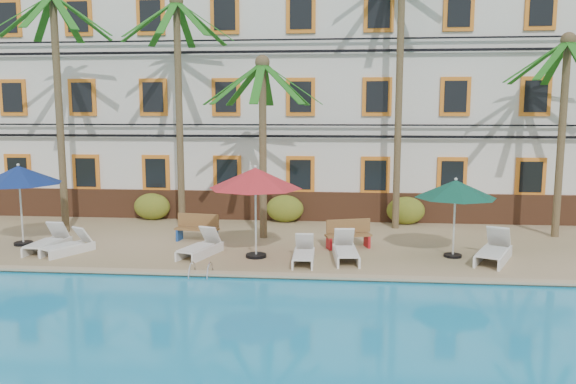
# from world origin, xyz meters

# --- Properties ---
(ground) EXTENTS (100.00, 100.00, 0.00)m
(ground) POSITION_xyz_m (0.00, 0.00, 0.00)
(ground) COLOR #384C23
(ground) RESTS_ON ground
(pool_deck) EXTENTS (30.00, 12.00, 0.25)m
(pool_deck) POSITION_xyz_m (0.00, 5.00, 0.12)
(pool_deck) COLOR tan
(pool_deck) RESTS_ON ground
(pool_coping) EXTENTS (30.00, 0.35, 0.06)m
(pool_coping) POSITION_xyz_m (0.00, -0.90, 0.28)
(pool_coping) COLOR tan
(pool_coping) RESTS_ON pool_deck
(hotel_building) EXTENTS (25.40, 6.44, 10.22)m
(hotel_building) POSITION_xyz_m (0.00, 9.98, 5.37)
(hotel_building) COLOR silver
(hotel_building) RESTS_ON pool_deck
(palm_a) EXTENTS (4.13, 4.13, 8.74)m
(palm_a) POSITION_xyz_m (-7.01, 4.01, 5.79)
(palm_a) COLOR brown
(palm_a) RESTS_ON pool_deck
(palm_b) EXTENTS (4.13, 4.13, 8.61)m
(palm_b) POSITION_xyz_m (-2.83, 4.81, 5.72)
(palm_b) COLOR brown
(palm_b) RESTS_ON pool_deck
(palm_c) EXTENTS (4.13, 4.13, 6.33)m
(palm_c) POSITION_xyz_m (0.42, 3.73, 4.38)
(palm_c) COLOR brown
(palm_c) RESTS_ON pool_deck
(palm_d) EXTENTS (4.13, 4.13, 10.53)m
(palm_d) POSITION_xyz_m (5.23, 5.81, 6.79)
(palm_d) COLOR brown
(palm_d) RESTS_ON pool_deck
(palm_e) EXTENTS (4.13, 4.13, 7.10)m
(palm_e) POSITION_xyz_m (10.76, 4.84, 4.85)
(palm_e) COLOR brown
(palm_e) RESTS_ON pool_deck
(shrub_left) EXTENTS (1.50, 0.90, 1.10)m
(shrub_left) POSITION_xyz_m (-4.60, 6.60, 0.80)
(shrub_left) COLOR #205919
(shrub_left) RESTS_ON pool_deck
(shrub_mid) EXTENTS (1.50, 0.90, 1.10)m
(shrub_mid) POSITION_xyz_m (0.90, 6.60, 0.80)
(shrub_mid) COLOR #205919
(shrub_mid) RESTS_ON pool_deck
(shrub_right) EXTENTS (1.50, 0.90, 1.10)m
(shrub_right) POSITION_xyz_m (5.70, 6.60, 0.80)
(shrub_right) COLOR #205919
(shrub_right) RESTS_ON pool_deck
(umbrella_blue) EXTENTS (2.74, 2.74, 2.74)m
(umbrella_blue) POSITION_xyz_m (-7.47, 1.94, 2.59)
(umbrella_blue) COLOR black
(umbrella_blue) RESTS_ON pool_deck
(umbrella_red) EXTENTS (2.84, 2.84, 2.84)m
(umbrella_red) POSITION_xyz_m (0.55, 1.05, 2.68)
(umbrella_red) COLOR black
(umbrella_red) RESTS_ON pool_deck
(umbrella_green) EXTENTS (2.45, 2.45, 2.45)m
(umbrella_green) POSITION_xyz_m (6.57, 1.63, 2.34)
(umbrella_green) COLOR black
(umbrella_green) RESTS_ON pool_deck
(lounger_a) EXTENTS (0.77, 1.88, 0.87)m
(lounger_a) POSITION_xyz_m (-6.19, 1.21, 0.53)
(lounger_a) COLOR white
(lounger_a) RESTS_ON pool_deck
(lounger_b) EXTENTS (1.30, 1.74, 0.78)m
(lounger_b) POSITION_xyz_m (-5.39, 0.95, 0.50)
(lounger_b) COLOR white
(lounger_b) RESTS_ON pool_deck
(lounger_c) EXTENTS (1.17, 1.91, 0.85)m
(lounger_c) POSITION_xyz_m (-1.18, 1.05, 0.53)
(lounger_c) COLOR white
(lounger_c) RESTS_ON pool_deck
(lounger_d) EXTENTS (0.63, 1.70, 0.80)m
(lounger_d) POSITION_xyz_m (2.05, 0.58, 0.51)
(lounger_d) COLOR white
(lounger_d) RESTS_ON pool_deck
(lounger_e) EXTENTS (0.83, 1.93, 0.89)m
(lounger_e) POSITION_xyz_m (3.29, 0.97, 0.54)
(lounger_e) COLOR white
(lounger_e) RESTS_ON pool_deck
(lounger_f) EXTENTS (1.54, 2.17, 0.97)m
(lounger_f) POSITION_xyz_m (7.68, 1.20, 0.57)
(lounger_f) COLOR white
(lounger_f) RESTS_ON pool_deck
(bench_left) EXTENTS (1.55, 0.68, 0.93)m
(bench_left) POSITION_xyz_m (-1.77, 3.04, 0.72)
(bench_left) COLOR olive
(bench_left) RESTS_ON pool_deck
(bench_right) EXTENTS (1.57, 0.91, 0.93)m
(bench_right) POSITION_xyz_m (3.36, 2.53, 0.72)
(bench_right) COLOR olive
(bench_right) RESTS_ON pool_deck
(pool_ladder) EXTENTS (0.54, 0.74, 0.74)m
(pool_ladder) POSITION_xyz_m (-0.66, -1.00, 0.25)
(pool_ladder) COLOR silver
(pool_ladder) RESTS_ON ground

